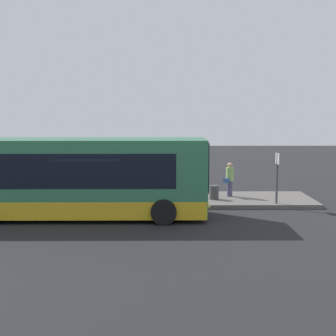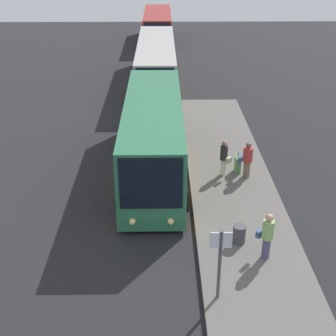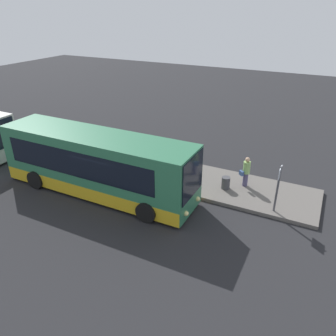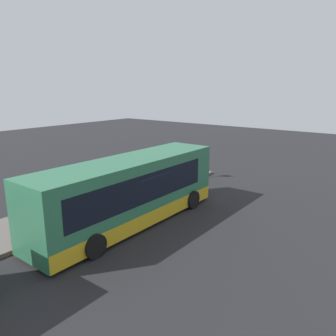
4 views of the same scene
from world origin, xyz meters
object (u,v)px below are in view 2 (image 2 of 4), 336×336
Objects in this scene: passenger_boarding at (247,159)px; passenger_with_bags at (267,234)px; bus_third at (158,27)px; suitcase at (238,165)px; trash_bin at (239,234)px; bus_lead at (153,137)px; passenger_waiting at (224,157)px; sign_post at (220,257)px; bus_second at (156,64)px.

passenger_boarding is 5.66m from passenger_with_bags.
passenger_with_bags is at bearing 6.16° from bus_third.
trash_bin is (5.26, -0.72, -0.03)m from suitcase.
bus_lead reaches higher than suitcase.
passenger_waiting is at bearing 49.26° from passenger_with_bags.
passenger_boarding is at bearing 164.74° from sign_post.
passenger_boarding is at bearing 7.92° from bus_third.
passenger_waiting is (28.84, 3.07, -0.35)m from bus_third.
bus_second reaches higher than trash_bin.
suitcase is at bearing 14.68° from bus_second.
sign_post is (22.17, 1.99, 0.20)m from bus_second.
bus_lead is at bearing -101.08° from suitcase.
bus_lead reaches higher than passenger_waiting.
sign_post is (36.55, 1.99, 0.23)m from bus_third.
bus_lead reaches higher than sign_post.
bus_second is at bearing -180.00° from bus_lead.
bus_lead is at bearing 0.00° from bus_third.
trash_bin is (33.85, 3.01, -0.90)m from bus_third.
bus_second is at bearing 53.14° from passenger_with_bags.
bus_third is at bearing -176.89° from sign_post.
passenger_boarding is 7.82m from sign_post.
bus_third reaches higher than passenger_with_bags.
passenger_with_bags is at bearing 136.81° from sign_post.
passenger_boarding is at bearing 120.25° from passenger_waiting.
bus_lead is 6.48× the size of passenger_with_bags.
passenger_boarding is (1.17, 4.04, -0.55)m from bus_lead.
bus_third is at bearing 30.58° from passenger_boarding.
bus_third reaches higher than passenger_boarding.
bus_lead is at bearing 0.00° from bus_second.
bus_lead is at bearing 96.51° from passenger_boarding.
bus_second reaches higher than bus_third.
bus_second is at bearing 38.08° from passenger_boarding.
passenger_boarding is at bearing 15.42° from bus_second.
bus_second is at bearing -165.32° from suitcase.
bus_third reaches higher than suitcase.
sign_post is 3.57× the size of trash_bin.
bus_lead is 0.84× the size of bus_second.
bus_third reaches higher than sign_post.
bus_third is 11.05× the size of suitcase.
passenger_with_bags is 2.63m from sign_post.
passenger_waiting is 0.69× the size of sign_post.
bus_third is 6.40× the size of passenger_with_bags.
bus_lead is 6.63× the size of passenger_waiting.
suitcase is 5.31m from trash_bin.
passenger_waiting is (-0.20, -0.97, 0.02)m from passenger_boarding.
bus_lead is 8.92m from sign_post.
bus_third reaches higher than trash_bin.
sign_post reaches higher than suitcase.
bus_lead is 11.17× the size of suitcase.
passenger_boarding reaches higher than suitcase.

